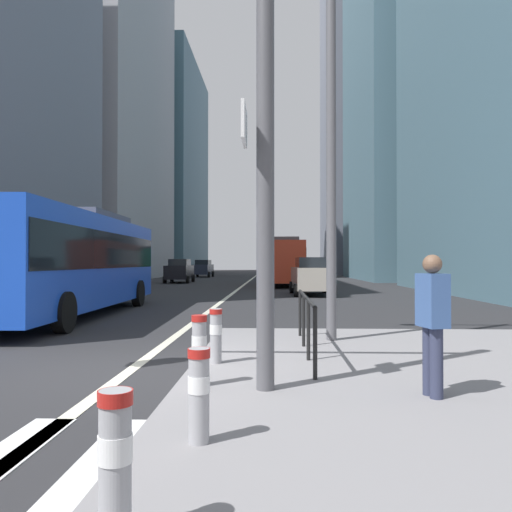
{
  "coord_description": "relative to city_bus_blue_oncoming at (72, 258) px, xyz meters",
  "views": [
    {
      "loc": [
        2.26,
        -7.75,
        1.71
      ],
      "look_at": [
        0.89,
        29.69,
        2.15
      ],
      "focal_mm": 35.12,
      "sensor_mm": 36.0,
      "label": 1
    }
  ],
  "objects": [
    {
      "name": "office_tower_right_mid",
      "position": [
        21.08,
        34.71,
        25.84
      ],
      "size": [
        13.22,
        18.47,
        55.35
      ],
      "primitive_type": "cube",
      "color": "slate",
      "rests_on": "ground"
    },
    {
      "name": "pedestrian_waiting",
      "position": [
        8.17,
        -9.57,
        -0.78
      ],
      "size": [
        0.32,
        0.42,
        1.64
      ],
      "color": "#2D334C",
      "rests_on": "median_island"
    },
    {
      "name": "car_receding_far",
      "position": [
        8.14,
        51.43,
        -0.85
      ],
      "size": [
        2.2,
        4.65,
        1.94
      ],
      "color": "silver",
      "rests_on": "ground"
    },
    {
      "name": "car_receding_near",
      "position": [
        8.26,
        10.44,
        -0.85
      ],
      "size": [
        2.17,
        4.64,
        1.94
      ],
      "color": "#B2A899",
      "rests_on": "ground"
    },
    {
      "name": "city_bus_red_receding",
      "position": [
        7.2,
        21.58,
        0.0
      ],
      "size": [
        2.87,
        11.58,
        3.4
      ],
      "color": "red",
      "rests_on": "ground"
    },
    {
      "name": "bollard_left",
      "position": [
        5.69,
        -11.13,
        -1.23
      ],
      "size": [
        0.2,
        0.2,
        0.81
      ],
      "color": "#99999E",
      "rests_on": "median_island"
    },
    {
      "name": "office_tower_right_far",
      "position": [
        21.08,
        58.9,
        26.71
      ],
      "size": [
        13.89,
        21.87,
        57.09
      ],
      "primitive_type": "cube",
      "color": "slate",
      "rests_on": "ground"
    },
    {
      "name": "bollard_front",
      "position": [
        5.46,
        -12.68,
        -1.21
      ],
      "size": [
        0.2,
        0.2,
        0.85
      ],
      "color": "#99999E",
      "rests_on": "median_island"
    },
    {
      "name": "traffic_signal_gantry",
      "position": [
        4.49,
        -9.32,
        2.23
      ],
      "size": [
        5.34,
        0.65,
        6.0
      ],
      "color": "#515156",
      "rests_on": "median_island"
    },
    {
      "name": "city_bus_red_distant",
      "position": [
        7.49,
        41.89,
        -0.0
      ],
      "size": [
        2.76,
        11.0,
        3.4
      ],
      "color": "#198456",
      "rests_on": "ground"
    },
    {
      "name": "ground_plane",
      "position": [
        4.08,
        12.32,
        -1.84
      ],
      "size": [
        160.0,
        160.0,
        0.0
      ],
      "primitive_type": "plane",
      "color": "#28282B"
    },
    {
      "name": "office_tower_left_mid",
      "position": [
        -11.92,
        35.39,
        17.42
      ],
      "size": [
        11.41,
        22.67,
        38.5
      ],
      "primitive_type": "cube",
      "color": "#9E9EA3",
      "rests_on": "ground"
    },
    {
      "name": "car_oncoming_far",
      "position": [
        -1.49,
        25.63,
        -0.85
      ],
      "size": [
        2.1,
        4.48,
        1.94
      ],
      "color": "black",
      "rests_on": "ground"
    },
    {
      "name": "bollard_right",
      "position": [
        5.4,
        -9.16,
        -1.19
      ],
      "size": [
        0.2,
        0.2,
        0.89
      ],
      "color": "#99999E",
      "rests_on": "median_island"
    },
    {
      "name": "bollard_back",
      "position": [
        5.44,
        -7.74,
        -1.22
      ],
      "size": [
        0.2,
        0.2,
        0.83
      ],
      "color": "#99999E",
      "rests_on": "median_island"
    },
    {
      "name": "office_tower_left_far",
      "position": [
        -11.92,
        61.46,
        14.24
      ],
      "size": [
        12.81,
        24.35,
        32.15
      ],
      "primitive_type": "cube",
      "color": "slate",
      "rests_on": "ground"
    },
    {
      "name": "street_lamp_post",
      "position": [
        7.48,
        -5.41,
        3.45
      ],
      "size": [
        5.5,
        0.32,
        8.0
      ],
      "color": "#56565B",
      "rests_on": "median_island"
    },
    {
      "name": "car_oncoming_mid",
      "position": [
        -1.75,
        41.08,
        -0.85
      ],
      "size": [
        2.18,
        4.29,
        1.94
      ],
      "color": "#232838",
      "rests_on": "ground"
    },
    {
      "name": "pedestrian_railing",
      "position": [
        6.88,
        -6.81,
        -0.97
      ],
      "size": [
        0.06,
        3.97,
        0.98
      ],
      "color": "black",
      "rests_on": "median_island"
    },
    {
      "name": "lane_centre_line",
      "position": [
        4.08,
        22.32,
        -1.83
      ],
      "size": [
        0.2,
        80.0,
        0.01
      ],
      "primitive_type": "cube",
      "color": "beige",
      "rests_on": "ground"
    },
    {
      "name": "city_bus_blue_oncoming",
      "position": [
        0.0,
        0.0,
        0.0
      ],
      "size": [
        2.94,
        11.5,
        3.4
      ],
      "color": "blue",
      "rests_on": "ground"
    }
  ]
}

